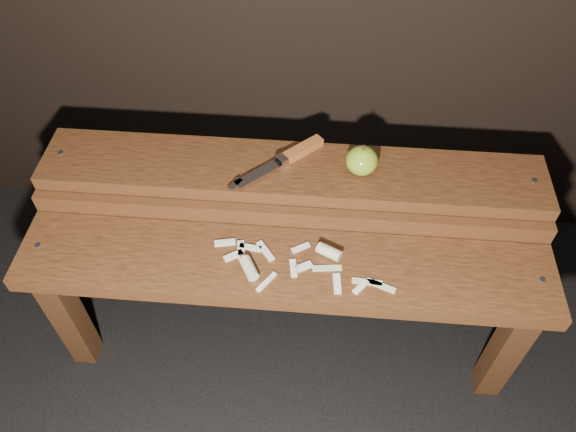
# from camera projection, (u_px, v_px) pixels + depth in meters

# --- Properties ---
(ground) EXTENTS (60.00, 60.00, 0.00)m
(ground) POSITION_uv_depth(u_px,v_px,m) (286.00, 335.00, 1.59)
(ground) COLOR black
(bench_front_tier) EXTENTS (1.20, 0.20, 0.42)m
(bench_front_tier) POSITION_uv_depth(u_px,v_px,m) (284.00, 283.00, 1.28)
(bench_front_tier) COLOR #381D0E
(bench_front_tier) RESTS_ON ground
(bench_rear_tier) EXTENTS (1.20, 0.21, 0.50)m
(bench_rear_tier) POSITION_uv_depth(u_px,v_px,m) (292.00, 193.00, 1.38)
(bench_rear_tier) COLOR #381D0E
(bench_rear_tier) RESTS_ON ground
(apple) EXTENTS (0.07, 0.07, 0.08)m
(apple) POSITION_uv_depth(u_px,v_px,m) (362.00, 161.00, 1.29)
(apple) COLOR olive
(apple) RESTS_ON bench_rear_tier
(knife) EXTENTS (0.21, 0.20, 0.02)m
(knife) POSITION_uv_depth(u_px,v_px,m) (292.00, 155.00, 1.33)
(knife) COLOR brown
(knife) RESTS_ON bench_rear_tier
(apple_scraps) EXTENTS (0.41, 0.14, 0.03)m
(apple_scraps) POSITION_uv_depth(u_px,v_px,m) (291.00, 262.00, 1.23)
(apple_scraps) COLOR beige
(apple_scraps) RESTS_ON bench_front_tier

